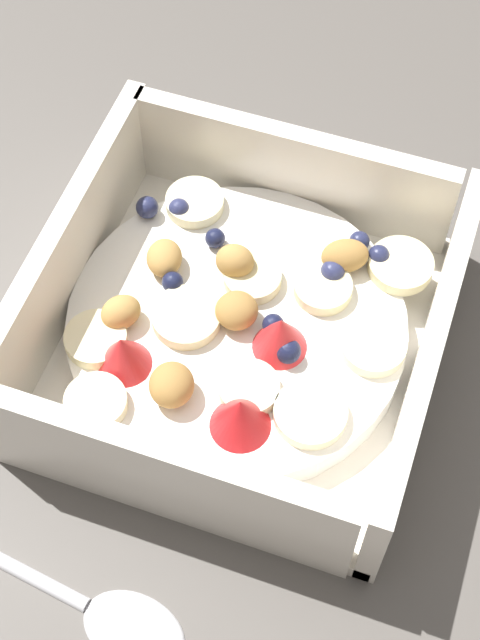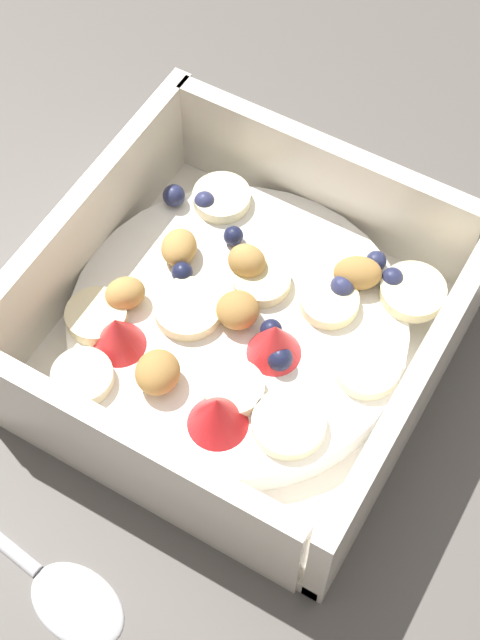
{
  "view_description": "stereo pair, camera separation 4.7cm",
  "coord_description": "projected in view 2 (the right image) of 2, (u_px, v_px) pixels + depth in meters",
  "views": [
    {
      "loc": [
        0.24,
        0.08,
        0.43
      ],
      "look_at": [
        0.0,
        0.0,
        0.03
      ],
      "focal_mm": 54.52,
      "sensor_mm": 36.0,
      "label": 1
    },
    {
      "loc": [
        0.22,
        0.13,
        0.43
      ],
      "look_at": [
        0.0,
        0.0,
        0.03
      ],
      "focal_mm": 54.52,
      "sensor_mm": 36.0,
      "label": 2
    }
  ],
  "objects": [
    {
      "name": "spoon",
      "position": [
        32.0,
        566.0,
        0.44
      ],
      "size": [
        0.04,
        0.17,
        0.01
      ],
      "color": "silver",
      "rests_on": "ground"
    },
    {
      "name": "ground_plane",
      "position": [
        238.0,
        346.0,
        0.5
      ],
      "size": [
        2.4,
        2.4,
        0.0
      ],
      "primitive_type": "plane",
      "color": "#56514C"
    },
    {
      "name": "fruit_bowl",
      "position": [
        239.0,
        330.0,
        0.48
      ],
      "size": [
        0.19,
        0.19,
        0.07
      ],
      "color": "white",
      "rests_on": "ground"
    }
  ]
}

